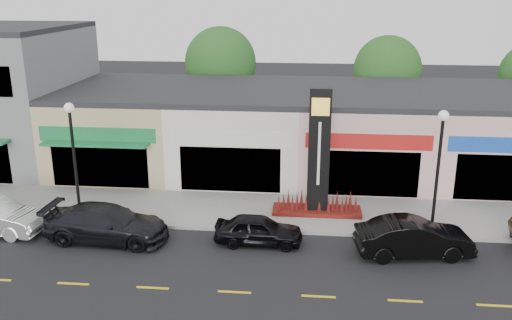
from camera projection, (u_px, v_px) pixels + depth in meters
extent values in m
plane|color=black|center=(244.00, 253.00, 22.23)|extent=(120.00, 120.00, 0.00)
cube|color=gray|center=(255.00, 210.00, 26.34)|extent=(52.00, 4.30, 0.15)
cube|color=gray|center=(250.00, 230.00, 24.20)|extent=(52.00, 0.20, 0.15)
cube|color=tan|center=(129.00, 127.00, 33.25)|extent=(7.00, 10.00, 4.50)
cube|color=#262628|center=(126.00, 88.00, 32.52)|extent=(7.00, 10.00, 0.30)
cube|color=black|center=(100.00, 165.00, 28.81)|extent=(5.25, 0.10, 2.40)
cube|color=#1A763F|center=(97.00, 134.00, 28.29)|extent=(6.30, 0.12, 0.80)
cube|color=#1A763F|center=(95.00, 144.00, 27.99)|extent=(5.60, 0.90, 0.12)
cube|color=silver|center=(242.00, 130.00, 32.60)|extent=(7.00, 10.00, 4.50)
cube|color=#262628|center=(241.00, 91.00, 31.88)|extent=(7.00, 10.00, 0.30)
cube|color=black|center=(230.00, 169.00, 28.16)|extent=(5.25, 0.10, 2.40)
cube|color=silver|center=(230.00, 138.00, 27.65)|extent=(6.30, 0.12, 0.80)
cube|color=beige|center=(359.00, 133.00, 31.96)|extent=(7.00, 10.00, 4.50)
cube|color=#262628|center=(362.00, 93.00, 31.23)|extent=(7.00, 10.00, 0.30)
cube|color=black|center=(366.00, 174.00, 27.52)|extent=(5.25, 0.10, 2.40)
cube|color=red|center=(369.00, 141.00, 27.01)|extent=(6.30, 0.12, 0.80)
cube|color=beige|center=(481.00, 136.00, 31.32)|extent=(7.00, 10.00, 4.50)
cube|color=#262628|center=(487.00, 95.00, 30.59)|extent=(7.00, 10.00, 0.30)
cube|color=black|center=(509.00, 178.00, 26.88)|extent=(5.25, 0.10, 2.40)
cylinder|color=#382619|center=(222.00, 111.00, 40.63)|extent=(0.36, 0.36, 3.15)
sphere|color=#1E4816|center=(221.00, 62.00, 39.52)|extent=(5.20, 5.20, 5.20)
cylinder|color=#382619|center=(384.00, 116.00, 39.55)|extent=(0.36, 0.36, 2.97)
sphere|color=#1E4816|center=(387.00, 69.00, 38.52)|extent=(4.80, 4.80, 4.80)
cylinder|color=black|center=(80.00, 215.00, 25.25)|extent=(0.32, 0.32, 0.30)
cylinder|color=black|center=(75.00, 164.00, 24.49)|extent=(0.14, 0.14, 5.00)
sphere|color=silver|center=(69.00, 108.00, 23.71)|extent=(0.44, 0.44, 0.44)
cylinder|color=black|center=(431.00, 229.00, 23.78)|extent=(0.32, 0.32, 0.30)
cylinder|color=black|center=(437.00, 175.00, 23.03)|extent=(0.14, 0.14, 5.00)
sphere|color=silver|center=(444.00, 116.00, 22.24)|extent=(0.44, 0.44, 0.44)
cube|color=#50130D|center=(317.00, 211.00, 25.87)|extent=(4.20, 1.30, 0.20)
cube|color=black|center=(319.00, 153.00, 24.99)|extent=(1.00, 0.40, 6.00)
cube|color=yellow|center=(321.00, 107.00, 24.12)|extent=(0.80, 0.05, 0.80)
cube|color=silver|center=(319.00, 154.00, 24.78)|extent=(0.12, 0.04, 3.00)
imported|color=black|center=(107.00, 223.00, 23.20)|extent=(2.47, 5.45, 1.55)
imported|color=black|center=(259.00, 230.00, 22.91)|extent=(1.55, 3.74, 1.27)
imported|color=black|center=(414.00, 238.00, 21.88)|extent=(2.24, 4.84, 1.54)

